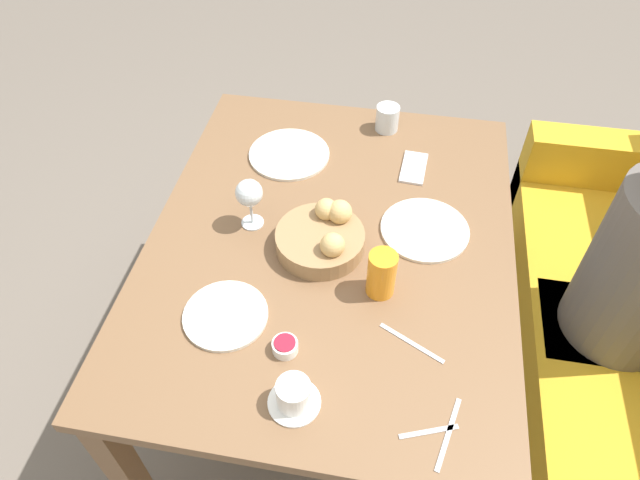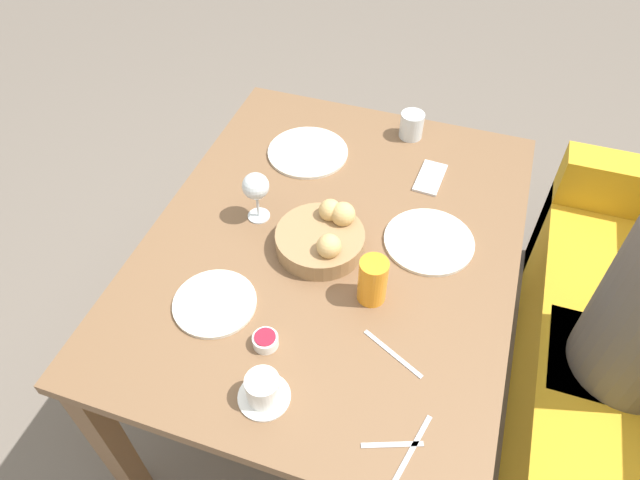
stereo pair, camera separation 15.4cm
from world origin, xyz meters
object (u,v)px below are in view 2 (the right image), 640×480
juice_glass (373,281)px  cell_phone (430,178)px  jam_bowl_berry (265,340)px  knife_silver (393,354)px  wine_glass (256,188)px  water_tumbler (412,125)px  plate_near_left (308,152)px  fork_silver (412,450)px  coffee_cup (263,390)px  spoon_coffee (392,445)px  seated_person (636,346)px  plate_far_center (429,241)px  bread_basket (323,237)px  plate_near_right (215,303)px

juice_glass → cell_phone: (-0.50, 0.06, -0.06)m
juice_glass → jam_bowl_berry: juice_glass is taller
jam_bowl_berry → cell_phone: jam_bowl_berry is taller
knife_silver → jam_bowl_berry: bearing=-76.6°
wine_glass → water_tumbler: bearing=146.9°
plate_near_left → fork_silver: (0.85, 0.53, -0.00)m
coffee_cup → fork_silver: coffee_cup is taller
spoon_coffee → seated_person: bearing=136.1°
jam_bowl_berry → plate_far_center: bearing=145.8°
bread_basket → knife_silver: (0.27, 0.26, -0.04)m
plate_near_left → plate_far_center: same height
water_tumbler → jam_bowl_berry: 0.92m
wine_glass → fork_silver: bearing=46.7°
water_tumbler → spoon_coffee: (1.05, 0.19, -0.04)m
plate_far_center → jam_bowl_berry: (0.45, -0.30, 0.01)m
plate_near_left → coffee_cup: 0.86m
seated_person → juice_glass: 0.85m
juice_glass → water_tumbler: (-0.69, -0.05, -0.02)m
juice_glass → wine_glass: wine_glass is taller
coffee_cup → cell_phone: 0.87m
plate_far_center → knife_silver: bearing=-1.7°
bread_basket → knife_silver: 0.38m
knife_silver → bread_basket: bearing=-135.9°
fork_silver → spoon_coffee: bearing=-87.0°
wine_glass → cell_phone: bearing=126.2°
spoon_coffee → coffee_cup: bearing=-93.0°
juice_glass → water_tumbler: juice_glass is taller
plate_far_center → plate_near_left: bearing=-120.3°
wine_glass → spoon_coffee: 0.76m
bread_basket → jam_bowl_berry: size_ratio=3.92×
plate_far_center → jam_bowl_berry: size_ratio=4.02×
bread_basket → plate_near_left: bread_basket is taller
seated_person → fork_silver: 0.88m
water_tumbler → cell_phone: 0.22m
bread_basket → coffee_cup: bread_basket is taller
jam_bowl_berry → spoon_coffee: jam_bowl_berry is taller
seated_person → fork_silver: size_ratio=6.97×
plate_near_left → water_tumbler: bearing=123.5°
bread_basket → plate_far_center: (-0.11, 0.27, -0.03)m
water_tumbler → spoon_coffee: bearing=10.4°
coffee_cup → knife_silver: (-0.20, 0.25, -0.03)m
bread_basket → juice_glass: size_ratio=1.84×
water_tumbler → coffee_cup: (1.03, -0.10, -0.01)m
wine_glass → plate_far_center: bearing=96.5°
juice_glass → spoon_coffee: (0.36, 0.14, -0.06)m
plate_near_left → wine_glass: bearing=-7.0°
cell_phone → seated_person: bearing=71.3°
seated_person → bread_basket: (0.14, -0.91, 0.30)m
jam_bowl_berry → knife_silver: (-0.07, 0.29, -0.01)m
plate_near_right → fork_silver: plate_near_right is taller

